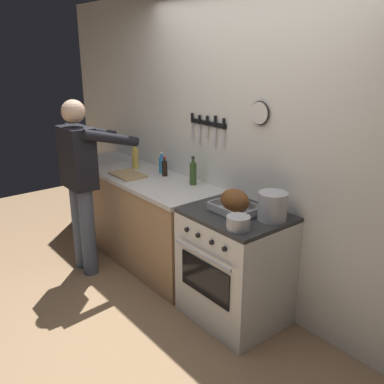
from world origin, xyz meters
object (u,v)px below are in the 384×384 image
object	(u,v)px
bottle_olive_oil	(193,173)
person_cook	(81,177)
roasting_pan	(235,202)
cutting_board	(128,175)
saucepan	(238,223)
bottle_cooking_oil	(135,158)
bottle_soy_sauce	(165,168)
stock_pot	(273,206)
bottle_dish_soap	(162,164)
stove	(235,266)

from	to	relation	value
bottle_olive_oil	person_cook	bearing A→B (deg)	-132.39
roasting_pan	cutting_board	xyz separation A→B (m)	(-1.36, -0.12, -0.07)
saucepan	bottle_olive_oil	size ratio (longest dim) A/B	0.63
saucepan	bottle_cooking_oil	size ratio (longest dim) A/B	0.62
bottle_soy_sauce	stock_pot	bearing A→B (deg)	-1.50
bottle_dish_soap	bottle_soy_sauce	distance (m)	0.11
stove	roasting_pan	size ratio (longest dim) A/B	2.56
roasting_pan	bottle_olive_oil	size ratio (longest dim) A/B	1.35
stock_pot	bottle_olive_oil	world-z (taller)	bottle_olive_oil
stock_pot	bottle_soy_sauce	size ratio (longest dim) A/B	1.12
stove	cutting_board	distance (m)	1.46
bottle_dish_soap	stock_pot	bearing A→B (deg)	-2.89
roasting_pan	person_cook	bearing A→B (deg)	-158.43
roasting_pan	bottle_dish_soap	distance (m)	1.25
roasting_pan	stock_pot	size ratio (longest dim) A/B	1.65
stock_pot	bottle_dish_soap	distance (m)	1.51
roasting_pan	bottle_olive_oil	world-z (taller)	bottle_olive_oil
stove	bottle_olive_oil	size ratio (longest dim) A/B	3.45
bottle_dish_soap	stove	bearing A→B (deg)	-8.60
roasting_pan	saucepan	size ratio (longest dim) A/B	2.13
bottle_olive_oil	bottle_soy_sauce	size ratio (longest dim) A/B	1.37
saucepan	cutting_board	size ratio (longest dim) A/B	0.46
bottle_dish_soap	bottle_cooking_oil	bearing A→B (deg)	-158.15
stock_pot	cutting_board	size ratio (longest dim) A/B	0.59
saucepan	bottle_olive_oil	world-z (taller)	bottle_olive_oil
person_cook	cutting_board	size ratio (longest dim) A/B	4.61
bottle_dish_soap	bottle_soy_sauce	bearing A→B (deg)	-20.55
stove	bottle_olive_oil	world-z (taller)	bottle_olive_oil
stock_pot	roasting_pan	bearing A→B (deg)	-155.58
stove	roasting_pan	distance (m)	0.53
cutting_board	bottle_soy_sauce	xyz separation A→B (m)	(0.23, 0.28, 0.07)
person_cook	stock_pot	xyz separation A→B (m)	(1.71, 0.69, 0.05)
stove	bottle_soy_sauce	world-z (taller)	bottle_soy_sauce
stock_pot	bottle_cooking_oil	distance (m)	1.81
person_cook	bottle_soy_sauce	bearing A→B (deg)	-19.08
saucepan	bottle_olive_oil	distance (m)	1.06
stove	stock_pot	size ratio (longest dim) A/B	4.21
stove	stock_pot	world-z (taller)	stock_pot
bottle_cooking_oil	person_cook	bearing A→B (deg)	-81.16
stove	bottle_olive_oil	bearing A→B (deg)	165.96
stove	roasting_pan	world-z (taller)	roasting_pan
roasting_pan	bottle_cooking_oil	size ratio (longest dim) A/B	1.32
bottle_soy_sauce	bottle_cooking_oil	size ratio (longest dim) A/B	0.71
bottle_olive_oil	bottle_cooking_oil	xyz separation A→B (m)	(-0.80, -0.12, 0.00)
person_cook	bottle_cooking_oil	world-z (taller)	person_cook
roasting_pan	stove	bearing A→B (deg)	14.09
stock_pot	bottle_dish_soap	bearing A→B (deg)	177.11
stock_pot	stove	bearing A→B (deg)	-154.73
saucepan	bottle_soy_sauce	world-z (taller)	bottle_soy_sauce
bottle_soy_sauce	person_cook	bearing A→B (deg)	-113.00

